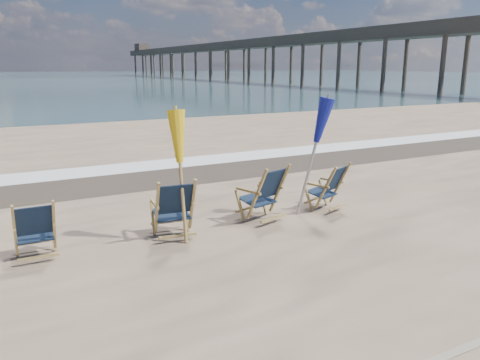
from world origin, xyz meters
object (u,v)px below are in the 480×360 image
Objects in this scene: beach_chair_3 at (340,185)px; fishing_pier at (241,56)px; umbrella_blue at (312,125)px; umbrella_yellow at (180,144)px; beach_chair_2 at (280,191)px; beach_chair_0 at (54,228)px; beach_chair_1 at (193,207)px.

beach_chair_3 is 0.01× the size of fishing_pier.
umbrella_blue reaches higher than beach_chair_3.
umbrella_yellow is at bearing -16.69° from beach_chair_3.
beach_chair_2 is 2.35m from umbrella_yellow.
beach_chair_0 is 4.88m from umbrella_blue.
beach_chair_2 is at bearing -117.35° from fishing_pier.
beach_chair_0 is 4.04m from beach_chair_2.
beach_chair_0 is 2.31m from umbrella_yellow.
beach_chair_3 is 80.12m from fishing_pier.
beach_chair_3 is 0.46× the size of umbrella_yellow.
beach_chair_2 is (1.85, 0.16, 0.02)m from beach_chair_1.
umbrella_blue is (0.67, -0.06, 1.22)m from beach_chair_2.
beach_chair_1 is at bearing -17.70° from beach_chair_3.
umbrella_blue reaches higher than beach_chair_0.
beach_chair_0 is 82.74m from fishing_pier.
beach_chair_2 reaches higher than beach_chair_0.
beach_chair_0 is 0.98× the size of beach_chair_3.
beach_chair_0 is 2.20m from beach_chair_1.
beach_chair_1 is at bearing -118.45° from fishing_pier.
beach_chair_3 is (1.47, 0.01, -0.06)m from beach_chair_2.
beach_chair_1 is (2.19, -0.15, 0.06)m from beach_chair_0.
fishing_pier reaches higher than umbrella_yellow.
beach_chair_3 is at bearing -116.42° from fishing_pier.
beach_chair_1 reaches higher than beach_chair_0.
beach_chair_0 is 5.52m from beach_chair_3.
beach_chair_0 is at bearing -20.52° from beach_chair_3.
beach_chair_0 is 0.44× the size of umbrella_yellow.
beach_chair_1 is at bearing -11.39° from beach_chair_2.
fishing_pier is at bearing -133.83° from beach_chair_2.
umbrella_yellow reaches higher than beach_chair_1.
fishing_pier is at bearing 63.09° from umbrella_blue.
umbrella_yellow is (1.98, -0.23, 1.17)m from beach_chair_0.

